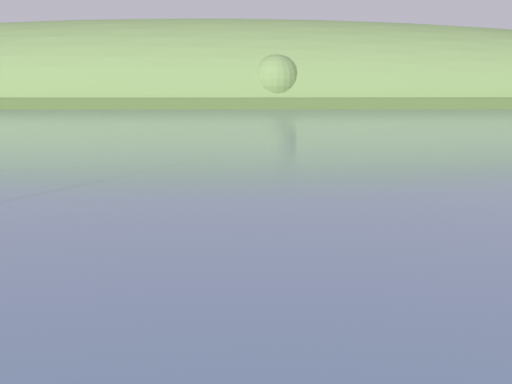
# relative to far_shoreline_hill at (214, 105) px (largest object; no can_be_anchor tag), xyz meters

# --- Properties ---
(far_shoreline_hill) EXTENTS (572.79, 105.70, 60.40)m
(far_shoreline_hill) POSITION_rel_far_shoreline_hill_xyz_m (0.00, 0.00, 0.00)
(far_shoreline_hill) COLOR #3C4E24
(far_shoreline_hill) RESTS_ON ground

